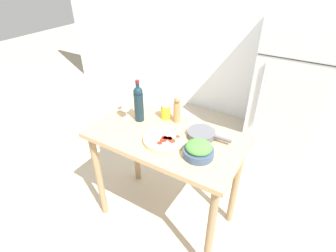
% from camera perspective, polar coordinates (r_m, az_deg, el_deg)
% --- Properties ---
extents(ground_plane, '(14.00, 14.00, 0.00)m').
position_cam_1_polar(ground_plane, '(2.58, -0.39, -18.78)').
color(ground_plane, '#BCAD93').
extents(wall_back, '(6.40, 0.06, 2.60)m').
position_cam_1_polar(wall_back, '(3.60, 18.25, 20.01)').
color(wall_back, silver).
rests_on(wall_back, ground_plane).
extents(refrigerator, '(0.75, 0.66, 1.64)m').
position_cam_1_polar(refrigerator, '(3.30, 25.40, 8.44)').
color(refrigerator, '#B7BCC1').
rests_on(refrigerator, ground_plane).
extents(prep_counter, '(1.15, 0.64, 0.92)m').
position_cam_1_polar(prep_counter, '(2.03, -0.47, -5.28)').
color(prep_counter, tan).
rests_on(prep_counter, ground_plane).
extents(wine_bottle, '(0.07, 0.07, 0.34)m').
position_cam_1_polar(wine_bottle, '(2.05, -6.40, 5.01)').
color(wine_bottle, '#142833').
rests_on(wine_bottle, prep_counter).
extents(wine_glass_near, '(0.07, 0.07, 0.16)m').
position_cam_1_polar(wine_glass_near, '(2.11, -9.22, 4.28)').
color(wine_glass_near, silver).
rests_on(wine_glass_near, prep_counter).
extents(wine_glass_far, '(0.07, 0.07, 0.16)m').
position_cam_1_polar(wine_glass_far, '(2.23, -9.92, 5.95)').
color(wine_glass_far, silver).
rests_on(wine_glass_far, prep_counter).
extents(pepper_mill, '(0.06, 0.06, 0.22)m').
position_cam_1_polar(pepper_mill, '(2.04, 1.97, 3.44)').
color(pepper_mill, '#AD7F51').
rests_on(pepper_mill, prep_counter).
extents(salad_bowl, '(0.21, 0.21, 0.11)m').
position_cam_1_polar(salad_bowl, '(1.73, 6.67, -5.20)').
color(salad_bowl, '#384C6B').
rests_on(salad_bowl, prep_counter).
extents(homemade_pizza, '(0.31, 0.31, 0.03)m').
position_cam_1_polar(homemade_pizza, '(1.87, -0.75, -2.81)').
color(homemade_pizza, '#DBC189').
rests_on(homemade_pizza, prep_counter).
extents(salt_canister, '(0.08, 0.08, 0.13)m').
position_cam_1_polar(salt_canister, '(2.10, -0.51, 3.25)').
color(salt_canister, yellow).
rests_on(salt_canister, prep_counter).
extents(cast_iron_skillet, '(0.33, 0.21, 0.05)m').
position_cam_1_polar(cast_iron_skillet, '(1.92, 7.30, -1.67)').
color(cast_iron_skillet, '#56565B').
rests_on(cast_iron_skillet, prep_counter).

